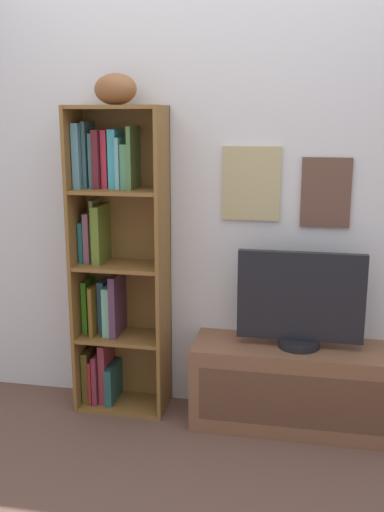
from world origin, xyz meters
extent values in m
cube|color=silver|center=(0.00, 1.13, 1.29)|extent=(4.80, 0.06, 2.59)
cube|color=tan|center=(0.25, 1.09, 1.30)|extent=(0.31, 0.02, 0.40)
cube|color=gray|center=(0.25, 1.09, 1.30)|extent=(0.26, 0.01, 0.35)
cube|color=brown|center=(0.64, 1.09, 1.26)|extent=(0.26, 0.02, 0.37)
cube|color=gray|center=(0.64, 1.09, 1.26)|extent=(0.21, 0.01, 0.32)
cube|color=brown|center=(-0.70, 0.96, 0.85)|extent=(0.02, 0.29, 1.70)
cube|color=brown|center=(-0.21, 0.96, 0.85)|extent=(0.02, 0.29, 1.70)
cube|color=brown|center=(-0.45, 1.10, 0.85)|extent=(0.51, 0.01, 1.70)
cube|color=brown|center=(-0.45, 0.96, 0.01)|extent=(0.47, 0.28, 0.02)
cube|color=brown|center=(-0.45, 0.96, 0.43)|extent=(0.47, 0.28, 0.02)
cube|color=brown|center=(-0.45, 0.96, 0.84)|extent=(0.47, 0.28, 0.02)
cube|color=brown|center=(-0.45, 0.96, 1.26)|extent=(0.47, 0.28, 0.02)
cube|color=brown|center=(-0.45, 0.96, 1.69)|extent=(0.47, 0.28, 0.02)
cube|color=#53481A|center=(-0.66, 0.98, 0.17)|extent=(0.04, 0.21, 0.31)
cube|color=maroon|center=(-0.63, 0.98, 0.15)|extent=(0.02, 0.22, 0.26)
cube|color=maroon|center=(-0.60, 0.98, 0.17)|extent=(0.03, 0.23, 0.29)
cube|color=maroon|center=(-0.56, 0.99, 0.20)|extent=(0.04, 0.20, 0.35)
cube|color=#23514F|center=(-0.52, 0.98, 0.13)|extent=(0.04, 0.22, 0.22)
cube|color=#3A881A|center=(-0.67, 1.01, 0.59)|extent=(0.03, 0.17, 0.30)
cube|color=#405525|center=(-0.63, 1.01, 0.57)|extent=(0.03, 0.16, 0.28)
cube|color=brown|center=(-0.60, 0.97, 0.58)|extent=(0.02, 0.23, 0.29)
cube|color=#31556E|center=(-0.57, 1.01, 0.59)|extent=(0.04, 0.15, 0.30)
cube|color=#6CAE93|center=(-0.53, 0.99, 0.58)|extent=(0.04, 0.21, 0.28)
cube|color=#52314A|center=(-0.48, 0.98, 0.61)|extent=(0.04, 0.23, 0.35)
cube|color=#1D6366|center=(-0.67, 1.00, 0.97)|extent=(0.02, 0.17, 0.23)
cube|color=#825460|center=(-0.63, 1.00, 0.99)|extent=(0.03, 0.17, 0.28)
cube|color=olive|center=(-0.60, 1.01, 1.03)|extent=(0.02, 0.16, 0.35)
cube|color=#5B7226|center=(-0.57, 0.99, 1.01)|extent=(0.04, 0.21, 0.32)
cube|color=teal|center=(-0.66, 0.99, 1.44)|extent=(0.04, 0.21, 0.34)
cube|color=#375557|center=(-0.63, 1.01, 1.45)|extent=(0.02, 0.17, 0.35)
cube|color=teal|center=(-0.60, 1.01, 1.41)|extent=(0.03, 0.15, 0.29)
cube|color=#591C24|center=(-0.56, 1.00, 1.42)|extent=(0.04, 0.19, 0.31)
cube|color=#BB2A3D|center=(-0.52, 1.01, 1.42)|extent=(0.03, 0.15, 0.31)
cube|color=#40ACBD|center=(-0.48, 1.01, 1.42)|extent=(0.04, 0.15, 0.31)
cube|color=#69ABB7|center=(-0.44, 1.00, 1.40)|extent=(0.02, 0.18, 0.27)
cube|color=#57966A|center=(-0.41, 1.01, 1.39)|extent=(0.04, 0.17, 0.24)
cube|color=#4D763F|center=(-0.37, 0.99, 1.43)|extent=(0.02, 0.20, 0.33)
ellipsoid|color=brown|center=(-0.45, 0.96, 1.78)|extent=(0.30, 0.25, 0.16)
cube|color=brown|center=(0.54, 0.91, 0.23)|extent=(1.12, 0.37, 0.46)
cube|color=brown|center=(0.54, 0.73, 0.23)|extent=(1.01, 0.01, 0.29)
cylinder|color=black|center=(0.54, 0.91, 0.48)|extent=(0.22, 0.22, 0.04)
cube|color=black|center=(0.54, 0.91, 0.73)|extent=(0.66, 0.04, 0.47)
cube|color=#A9D7EE|center=(0.54, 0.90, 0.73)|extent=(0.62, 0.01, 0.43)
camera|label=1|loc=(0.55, -2.10, 1.66)|focal=41.77mm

